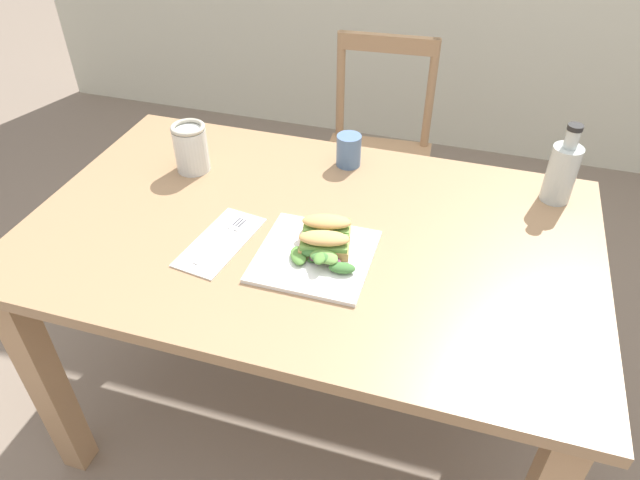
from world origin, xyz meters
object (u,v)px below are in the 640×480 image
chair_wooden_far (376,158)px  cup_extra_side (349,150)px  sandwich_half_front (324,243)px  bottle_cold_brew (561,175)px  fork_on_napkin (225,237)px  dining_table (309,267)px  sandwich_half_back (327,227)px  plate_lunch (315,256)px  mason_jar_iced_tea (191,150)px

chair_wooden_far → cup_extra_side: size_ratio=9.78×
sandwich_half_front → bottle_cold_brew: (0.50, 0.39, 0.03)m
sandwich_half_front → fork_on_napkin: bearing=-178.9°
chair_wooden_far → cup_extra_side: chair_wooden_far is taller
dining_table → fork_on_napkin: (-0.17, -0.09, 0.13)m
dining_table → sandwich_half_back: bearing=-29.0°
plate_lunch → fork_on_napkin: bearing=178.8°
plate_lunch → bottle_cold_brew: 0.65m
plate_lunch → sandwich_half_front: size_ratio=2.09×
sandwich_half_back → fork_on_napkin: bearing=-164.4°
fork_on_napkin → mason_jar_iced_tea: (-0.21, 0.26, 0.05)m
dining_table → bottle_cold_brew: bottle_cold_brew is taller
dining_table → fork_on_napkin: fork_on_napkin is taller
dining_table → sandwich_half_front: size_ratio=11.22×
chair_wooden_far → mason_jar_iced_tea: mason_jar_iced_tea is taller
fork_on_napkin → cup_extra_side: (0.19, 0.40, 0.04)m
dining_table → plate_lunch: plate_lunch is taller
dining_table → mason_jar_iced_tea: bearing=156.9°
plate_lunch → cup_extra_side: size_ratio=2.83×
dining_table → cup_extra_side: size_ratio=15.19×
dining_table → chair_wooden_far: bearing=90.7°
plate_lunch → sandwich_half_back: (0.01, 0.07, 0.03)m
chair_wooden_far → dining_table: bearing=-89.3°
mason_jar_iced_tea → fork_on_napkin: bearing=-50.9°
sandwich_half_front → chair_wooden_far: bearing=94.6°
sandwich_half_front → cup_extra_side: 0.40m
fork_on_napkin → plate_lunch: bearing=-1.2°
dining_table → bottle_cold_brew: size_ratio=6.49×
mason_jar_iced_tea → dining_table: bearing=-23.1°
plate_lunch → mason_jar_iced_tea: (-0.43, 0.26, 0.05)m
plate_lunch → cup_extra_side: cup_extra_side is taller
dining_table → sandwich_half_back: sandwich_half_back is taller
sandwich_half_front → fork_on_napkin: size_ratio=0.65×
dining_table → fork_on_napkin: size_ratio=7.30×
chair_wooden_far → sandwich_half_back: chair_wooden_far is taller
dining_table → sandwich_half_front: (0.07, -0.09, 0.16)m
sandwich_half_back → bottle_cold_brew: (0.51, 0.33, 0.03)m
plate_lunch → cup_extra_side: (-0.03, 0.41, 0.04)m
plate_lunch → bottle_cold_brew: bearing=37.9°
fork_on_napkin → chair_wooden_far: bearing=80.2°
mason_jar_iced_tea → bottle_cold_brew: bearing=8.3°
chair_wooden_far → mason_jar_iced_tea: bearing=-118.3°
plate_lunch → bottle_cold_brew: size_ratio=1.21×
sandwich_half_front → bottle_cold_brew: bottle_cold_brew is taller
bottle_cold_brew → fork_on_napkin: bearing=-151.7°
cup_extra_side → fork_on_napkin: bearing=-115.2°
plate_lunch → chair_wooden_far: bearing=93.4°
fork_on_napkin → cup_extra_side: size_ratio=2.08×
fork_on_napkin → bottle_cold_brew: size_ratio=0.89×
dining_table → plate_lunch: bearing=-64.7°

